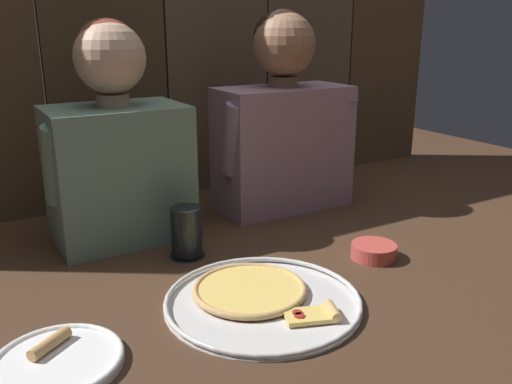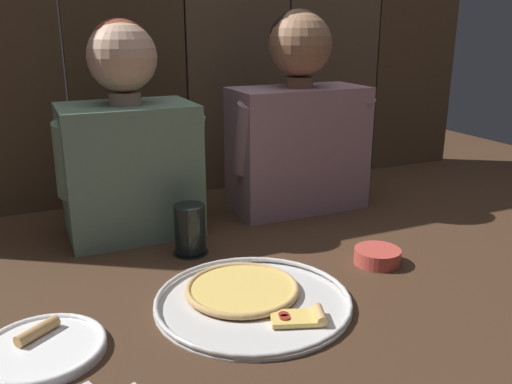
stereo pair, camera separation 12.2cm
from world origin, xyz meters
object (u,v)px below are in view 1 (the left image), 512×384
at_px(drinking_glass, 187,232).
at_px(diner_left, 117,146).
at_px(dinner_plate, 57,361).
at_px(dipping_bowl, 374,250).
at_px(diner_right, 283,121).
at_px(pizza_tray, 259,297).

height_order(drinking_glass, diner_left, diner_left).
relative_size(dinner_plate, dipping_bowl, 1.99).
height_order(dinner_plate, diner_right, diner_right).
xyz_separation_m(pizza_tray, diner_left, (-0.13, 0.49, 0.24)).
bearing_deg(pizza_tray, dipping_bowl, 7.10).
bearing_deg(diner_right, dipping_bowl, -92.88).
xyz_separation_m(dinner_plate, drinking_glass, (0.36, 0.30, 0.05)).
height_order(pizza_tray, drinking_glass, drinking_glass).
height_order(pizza_tray, diner_left, diner_left).
height_order(dinner_plate, drinking_glass, drinking_glass).
bearing_deg(drinking_glass, dinner_plate, -140.29).
distance_m(dinner_plate, dipping_bowl, 0.75).
height_order(diner_left, diner_right, diner_right).
xyz_separation_m(pizza_tray, dinner_plate, (-0.40, -0.02, 0.00)).
bearing_deg(diner_left, dipping_bowl, -42.63).
height_order(dinner_plate, dipping_bowl, dipping_bowl).
distance_m(pizza_tray, drinking_glass, 0.29).
bearing_deg(pizza_tray, diner_right, 52.72).
bearing_deg(dipping_bowl, pizza_tray, -172.90).
height_order(pizza_tray, dipping_bowl, dipping_bowl).
distance_m(dipping_bowl, diner_right, 0.51).
xyz_separation_m(dinner_plate, diner_right, (0.77, 0.51, 0.26)).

